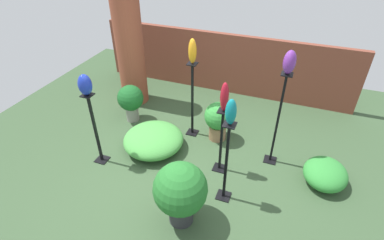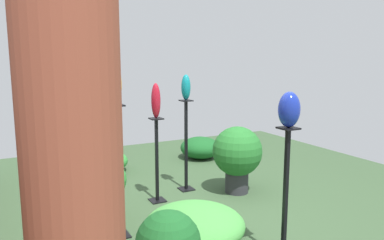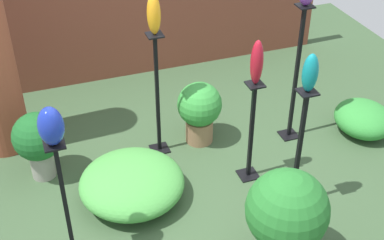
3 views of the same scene
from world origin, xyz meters
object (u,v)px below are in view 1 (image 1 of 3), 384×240
pedestal_cobalt (96,132)px  pedestal_ruby (221,144)px  potted_plant_back_center (131,100)px  pedestal_teal (226,166)px  pedestal_violet (277,124)px  art_vase_violet (289,62)px  art_vase_ruby (224,97)px  art_vase_amber (192,51)px  brick_pillar (129,43)px  pedestal_amber (192,103)px  potted_plant_near_pillar (180,191)px  art_vase_teal (231,112)px  potted_plant_walkway_edge (218,119)px  art_vase_cobalt (85,85)px

pedestal_cobalt → pedestal_ruby: pedestal_cobalt is taller
potted_plant_back_center → pedestal_teal: bearing=-29.5°
pedestal_violet → potted_plant_back_center: size_ratio=2.13×
art_vase_violet → art_vase_ruby: 0.98m
pedestal_cobalt → art_vase_amber: size_ratio=3.05×
brick_pillar → art_vase_violet: (3.08, -0.94, 0.48)m
pedestal_ruby → pedestal_amber: (-0.75, 0.73, 0.14)m
brick_pillar → potted_plant_back_center: (0.33, -0.71, -0.83)m
art_vase_ruby → potted_plant_near_pillar: 1.38m
art_vase_ruby → potted_plant_near_pillar: size_ratio=0.47×
pedestal_amber → potted_plant_near_pillar: (0.54, -1.85, -0.10)m
pedestal_violet → pedestal_amber: size_ratio=1.13×
art_vase_violet → potted_plant_back_center: 3.05m
pedestal_cobalt → art_vase_amber: (1.15, 1.24, 1.04)m
art_vase_teal → art_vase_amber: bearing=127.3°
art_vase_amber → pedestal_teal: bearing=-52.7°
pedestal_violet → art_vase_teal: bearing=-116.8°
art_vase_teal → potted_plant_walkway_edge: bearing=110.8°
brick_pillar → art_vase_ruby: (2.34, -1.43, 0.05)m
potted_plant_near_pillar → potted_plant_walkway_edge: bearing=92.0°
pedestal_amber → art_vase_teal: bearing=-52.7°
potted_plant_back_center → potted_plant_near_pillar: size_ratio=0.80×
pedestal_amber → potted_plant_back_center: pedestal_amber is taller
pedestal_amber → art_vase_cobalt: size_ratio=4.41×
brick_pillar → art_vase_violet: 3.25m
pedestal_violet → art_vase_cobalt: (-2.63, -0.99, 0.68)m
art_vase_amber → potted_plant_walkway_edge: size_ratio=0.56×
brick_pillar → art_vase_violet: bearing=-17.0°
pedestal_violet → art_vase_cobalt: pedestal_violet is taller
art_vase_cobalt → art_vase_ruby: (1.89, 0.51, -0.08)m
potted_plant_near_pillar → brick_pillar: bearing=130.0°
pedestal_violet → art_vase_ruby: pedestal_violet is taller
pedestal_cobalt → potted_plant_back_center: (-0.11, 1.23, -0.12)m
art_vase_amber → art_vase_violet: bearing=-9.4°
brick_pillar → pedestal_violet: 3.26m
brick_pillar → art_vase_ruby: size_ratio=5.76×
pedestal_ruby → art_vase_teal: art_vase_teal is taller
pedestal_amber → art_vase_violet: 1.87m
brick_pillar → potted_plant_near_pillar: (2.14, -2.55, -0.73)m
pedestal_cobalt → potted_plant_back_center: 1.24m
pedestal_amber → art_vase_cobalt: art_vase_cobalt is taller
art_vase_teal → potted_plant_walkway_edge: 1.73m
pedestal_cobalt → pedestal_amber: size_ratio=0.89×
potted_plant_back_center → potted_plant_walkway_edge: (1.74, 0.03, -0.03)m
pedestal_violet → pedestal_ruby: bearing=-146.6°
pedestal_cobalt → art_vase_teal: size_ratio=3.56×
art_vase_amber → potted_plant_near_pillar: bearing=-73.7°
brick_pillar → potted_plant_near_pillar: brick_pillar is taller
pedestal_cobalt → art_vase_amber: bearing=47.2°
art_vase_ruby → pedestal_ruby: bearing=0.0°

